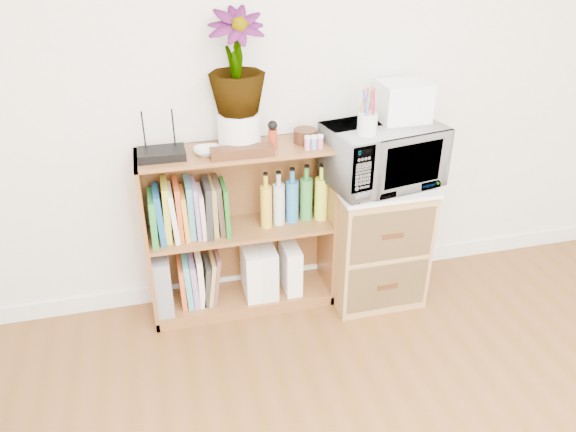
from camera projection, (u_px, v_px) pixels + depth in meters
name	position (u px, v px, depth m)	size (l,w,h in m)	color
skirting_board	(296.00, 273.00, 3.42)	(4.00, 0.02, 0.10)	white
bookshelf	(240.00, 232.00, 3.02)	(1.00, 0.30, 0.95)	brown
wicker_unit	(374.00, 241.00, 3.17)	(0.50, 0.45, 0.70)	#9E7542
microwave	(382.00, 155.00, 2.91)	(0.57, 0.39, 0.32)	silver
pen_cup	(367.00, 124.00, 2.70)	(0.10, 0.10, 0.11)	silver
small_appliance	(403.00, 101.00, 2.87)	(0.25, 0.21, 0.20)	white
router	(162.00, 154.00, 2.68)	(0.22, 0.15, 0.04)	black
white_bowl	(207.00, 151.00, 2.72)	(0.13, 0.13, 0.03)	silver
plant_pot	(239.00, 130.00, 2.77)	(0.21, 0.21, 0.18)	white
potted_plant	(236.00, 63.00, 2.61)	(0.27, 0.27, 0.48)	#386829
trinket_box	(242.00, 152.00, 2.69)	(0.31, 0.08, 0.05)	#3D2110
kokeshi_doll	(273.00, 139.00, 2.77)	(0.04, 0.04, 0.10)	#A02D13
wooden_bowl	(305.00, 136.00, 2.86)	(0.12, 0.12, 0.07)	#3C2110
paint_jars	(314.00, 143.00, 2.78)	(0.12, 0.04, 0.06)	pink
file_box	(161.00, 279.00, 3.04)	(0.10, 0.27, 0.33)	gray
magazine_holder_left	(252.00, 271.00, 3.14)	(0.09, 0.23, 0.29)	white
magazine_holder_mid	(266.00, 269.00, 3.16)	(0.09, 0.24, 0.30)	white
magazine_holder_right	(290.00, 266.00, 3.20)	(0.09, 0.22, 0.28)	white
cookbooks	(188.00, 210.00, 2.88)	(0.40, 0.20, 0.31)	#227F31
liquor_bottles	(301.00, 196.00, 3.01)	(0.45, 0.07, 0.31)	gold
lower_books	(198.00, 279.00, 3.10)	(0.23, 0.19, 0.29)	#D15224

